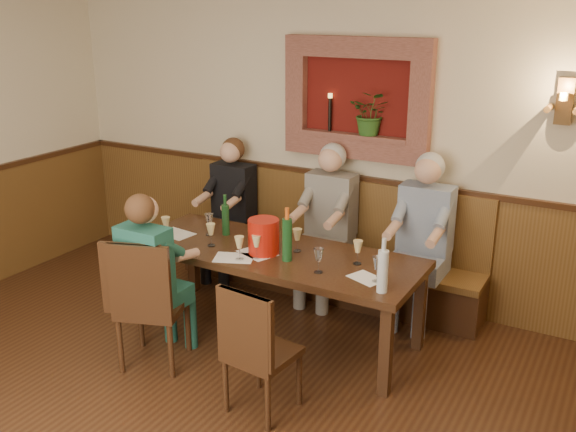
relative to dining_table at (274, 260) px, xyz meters
The scene contains 29 objects.
room_shell 2.21m from the dining_table, 90.00° to the right, with size 6.04×6.04×2.82m.
wainscoting 1.85m from the dining_table, 90.00° to the right, with size 6.02×6.02×1.15m.
wall_niche 1.59m from the dining_table, 77.58° to the left, with size 1.36×0.30×1.06m.
wall_sconce 2.53m from the dining_table, 29.61° to the left, with size 0.25×0.20×0.35m.
dining_table is the anchor object (origin of this frame).
bench 1.01m from the dining_table, 90.00° to the left, with size 3.00×0.45×1.11m.
chair_near_left 1.09m from the dining_table, 124.58° to the right, with size 0.59×0.59×1.04m.
chair_near_right 1.13m from the dining_table, 64.55° to the right, with size 0.46×0.46×0.94m.
person_bench_left 1.32m from the dining_table, 140.42° to the left, with size 0.41×0.51×1.41m.
person_bench_mid 0.84m from the dining_table, 85.80° to the left, with size 0.44×0.54×1.47m.
person_bench_right 1.27m from the dining_table, 41.27° to the left, with size 0.45×0.55×1.48m.
person_chair_front 0.98m from the dining_table, 126.95° to the right, with size 0.40×0.49×1.37m.
spittoon_bucket 0.24m from the dining_table, 123.48° to the right, with size 0.25×0.25×0.28m, color #B3170B.
wine_bottle_green_a 0.34m from the dining_table, 32.36° to the right, with size 0.10×0.10×0.43m.
wine_bottle_green_b 0.61m from the dining_table, 166.96° to the left, with size 0.07×0.07×0.36m.
water_bottle 1.11m from the dining_table, 15.78° to the right, with size 0.08×0.08×0.40m.
tasting_sheet_a 0.95m from the dining_table, behind, with size 0.30×0.21×0.00m, color white.
tasting_sheet_b 0.16m from the dining_table, 131.19° to the right, with size 0.30×0.21×0.00m, color white.
tasting_sheet_c 0.87m from the dining_table, ahead, with size 0.25×0.18×0.00m, color white.
tasting_sheet_d 0.35m from the dining_table, 125.76° to the right, with size 0.30×0.22×0.00m, color white.
wine_glass_0 0.57m from the dining_table, 22.78° to the right, with size 0.08×0.08×0.19m, color white, non-canonical shape.
wine_glass_1 0.36m from the dining_table, 116.59° to the right, with size 0.08×0.08×0.19m, color #E1CB86, non-canonical shape.
wine_glass_2 0.56m from the dining_table, 163.52° to the right, with size 0.08×0.08×0.19m, color #E1CB86, non-canonical shape.
wine_glass_3 0.26m from the dining_table, 101.80° to the right, with size 0.08×0.08×0.19m, color #E1CB86, non-canonical shape.
wine_glass_4 0.25m from the dining_table, 28.01° to the left, with size 0.08×0.08×0.19m, color #E1CB86, non-canonical shape.
wine_glass_5 0.70m from the dining_table, behind, with size 0.08×0.08×0.19m, color white, non-canonical shape.
wine_glass_6 0.98m from the dining_table, 168.27° to the right, with size 0.08×0.08×0.19m, color #E1CB86, non-canonical shape.
wine_glass_7 0.97m from the dining_table, ahead, with size 0.08×0.08×0.19m, color white, non-canonical shape.
wine_glass_8 0.72m from the dining_table, ahead, with size 0.08×0.08×0.19m, color #E1CB86, non-canonical shape.
Camera 1 is at (2.45, -2.29, 2.66)m, focal length 40.00 mm.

